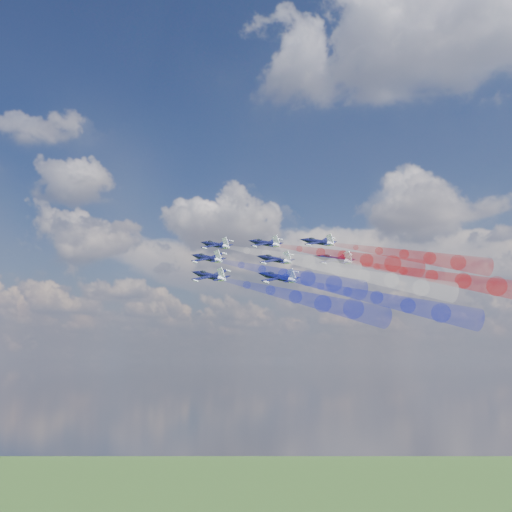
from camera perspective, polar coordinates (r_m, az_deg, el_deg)
The scene contains 16 objects.
jet_lead at distance 165.11m, azimuth -3.69°, elevation 1.02°, with size 9.66×12.07×3.22m, color black, non-canonical shape.
trail_lead at distance 146.45m, azimuth 2.79°, elevation -0.15°, with size 4.02×40.98×4.02m, color white, non-canonical shape.
jet_inner_left at distance 151.82m, azimuth -4.44°, elevation -0.19°, with size 9.66×12.07×3.22m, color black, non-canonical shape.
trail_inner_left at distance 133.08m, azimuth 2.58°, elevation -1.64°, with size 4.02×40.98×4.02m, color #1721C7, non-canonical shape.
jet_inner_right at distance 163.10m, azimuth 0.84°, elevation 1.17°, with size 9.66×12.07×3.22m, color black, non-canonical shape.
trail_inner_right at distance 145.97m, azimuth 7.92°, elevation 0.01°, with size 4.02×40.98×4.02m, color red, non-canonical shape.
jet_outer_left at distance 137.85m, azimuth -4.25°, elevation -1.82°, with size 9.66×12.07×3.22m, color black, non-canonical shape.
trail_outer_left at distance 119.41m, azimuth 3.62°, elevation -3.69°, with size 4.02×40.98×4.02m, color #1721C7, non-canonical shape.
jet_center_third at distance 148.05m, azimuth 1.74°, elevation -0.30°, with size 9.66×12.07×3.22m, color black, non-canonical shape.
trail_center_third at distance 131.47m, azimuth 9.74°, elevation -1.78°, with size 4.02×40.98×4.02m, color white, non-canonical shape.
jet_outer_right at distance 161.95m, azimuth 5.66°, elevation 1.28°, with size 9.66×12.07×3.22m, color black, non-canonical shape.
trail_outer_right at distance 146.58m, azimuth 13.30°, elevation 0.13°, with size 4.02×40.98×4.02m, color red, non-canonical shape.
jet_rear_left at distance 135.87m, azimuth 2.03°, elevation -1.95°, with size 9.66×12.07×3.22m, color black, non-canonical shape.
trail_rear_left at distance 119.65m, azimuth 10.89°, elevation -3.79°, with size 4.02×40.98×4.02m, color #1721C7, non-canonical shape.
jet_rear_right at distance 147.36m, azimuth 7.12°, elevation -0.31°, with size 9.66×12.07×3.22m, color black, non-canonical shape.
trail_rear_right at distance 132.79m, azimuth 15.74°, elevation -1.77°, with size 4.02×40.98×4.02m, color red, non-canonical shape.
Camera 1 is at (57.13, -128.64, 149.56)m, focal length 43.96 mm.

